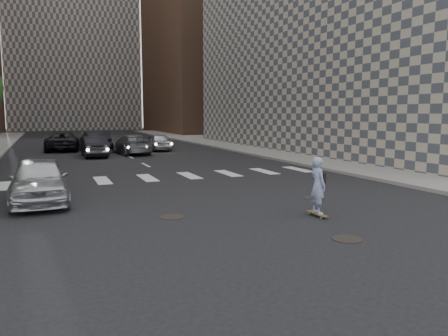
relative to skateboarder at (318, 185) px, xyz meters
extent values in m
plane|color=black|center=(-1.88, 0.28, -0.90)|extent=(160.00, 160.00, 0.00)
cube|color=gray|center=(12.62, 20.28, -0.82)|extent=(13.00, 80.00, 0.15)
cube|color=#ADA08E|center=(16.62, 18.78, 10.10)|extent=(15.00, 33.00, 22.00)
cube|color=black|center=(9.32, 14.28, 1.10)|extent=(0.30, 18.00, 4.00)
cube|color=brown|center=(18.12, 55.28, 17.10)|extent=(18.00, 24.00, 36.00)
cylinder|color=black|center=(-0.68, -2.22, -0.89)|extent=(0.70, 0.70, 0.02)
cylinder|color=black|center=(-3.88, 1.48, -0.89)|extent=(0.70, 0.70, 0.02)
cylinder|color=black|center=(1.42, 2.28, -0.89)|extent=(0.70, 0.70, 0.02)
cube|color=brown|center=(0.00, 0.00, -0.82)|extent=(0.22, 0.86, 0.02)
cylinder|color=green|center=(-0.08, -0.31, -0.87)|extent=(0.03, 0.06, 0.06)
cylinder|color=green|center=(0.07, -0.31, -0.87)|extent=(0.03, 0.06, 0.06)
cylinder|color=green|center=(-0.08, 0.31, -0.87)|extent=(0.03, 0.06, 0.06)
cylinder|color=green|center=(0.08, 0.30, -0.87)|extent=(0.03, 0.06, 0.06)
imported|color=#85A1C2|center=(0.00, 0.00, 0.00)|extent=(0.39, 0.59, 1.62)
cube|color=black|center=(0.17, 0.05, 0.20)|extent=(0.10, 0.27, 0.31)
imported|color=#B6B8BD|center=(-7.38, 5.08, -0.15)|extent=(1.81, 4.42, 1.50)
imported|color=black|center=(-4.10, 20.28, -0.20)|extent=(1.54, 4.26, 1.40)
imported|color=#5C5E64|center=(-1.38, 21.37, -0.19)|extent=(2.44, 5.05, 1.42)
imported|color=black|center=(-5.86, 26.28, -0.17)|extent=(2.91, 5.47, 1.46)
imported|color=silver|center=(1.04, 23.65, -0.21)|extent=(1.87, 4.12, 1.37)
imported|color=black|center=(-3.51, 25.21, -0.11)|extent=(1.99, 4.88, 1.58)
camera|label=1|loc=(-7.11, -10.31, 2.04)|focal=35.00mm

